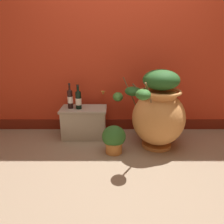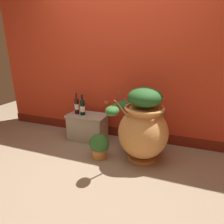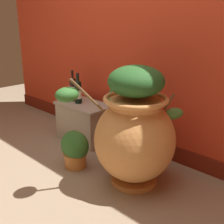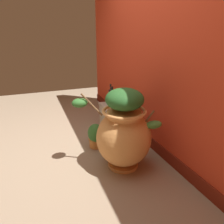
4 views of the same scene
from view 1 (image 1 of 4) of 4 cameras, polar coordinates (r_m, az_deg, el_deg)
ground_plane at (r=2.22m, az=3.26°, el=-15.73°), size 7.00×7.00×0.00m
back_wall at (r=3.04m, az=2.54°, el=19.25°), size 4.40×0.33×2.60m
terracotta_urn at (r=2.58m, az=12.59°, el=0.06°), size 0.87×0.92×0.96m
stone_ledge at (r=2.89m, az=-7.32°, el=-2.51°), size 0.61×0.37×0.41m
wine_bottle_left at (r=2.81m, az=-11.07°, el=3.74°), size 0.07×0.07×0.34m
wine_bottle_middle at (r=2.78m, az=-8.88°, el=3.55°), size 0.08×0.08×0.32m
potted_shrub at (r=2.47m, az=0.73°, el=-7.39°), size 0.28×0.22×0.34m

